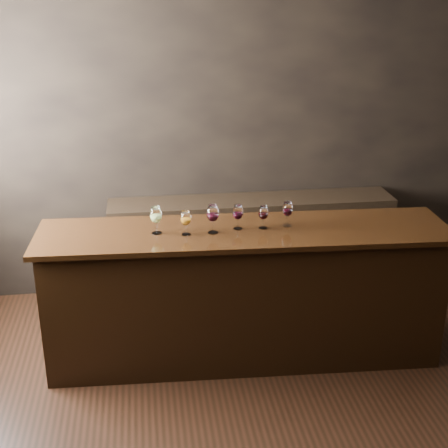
{
  "coord_description": "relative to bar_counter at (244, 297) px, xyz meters",
  "views": [
    {
      "loc": [
        -0.71,
        -3.01,
        2.67
      ],
      "look_at": [
        -0.16,
        1.01,
        1.08
      ],
      "focal_mm": 50.0,
      "sensor_mm": 36.0,
      "label": 1
    }
  ],
  "objects": [
    {
      "name": "ground",
      "position": [
        0.01,
        -1.01,
        -0.5
      ],
      "size": [
        5.0,
        5.0,
        0.0
      ],
      "primitive_type": "plane",
      "color": "black",
      "rests_on": "ground"
    },
    {
      "name": "room_shell",
      "position": [
        -0.22,
        -0.9,
        1.31
      ],
      "size": [
        5.02,
        4.52,
        2.81
      ],
      "color": "black",
      "rests_on": "ground"
    },
    {
      "name": "bar_counter",
      "position": [
        0.0,
        0.0,
        0.0
      ],
      "size": [
        2.86,
        0.74,
        0.99
      ],
      "primitive_type": "cube",
      "rotation": [
        0.0,
        0.0,
        -0.04
      ],
      "color": "black",
      "rests_on": "ground"
    },
    {
      "name": "bar_top",
      "position": [
        0.0,
        0.0,
        0.51
      ],
      "size": [
        2.95,
        0.81,
        0.04
      ],
      "primitive_type": "cube",
      "rotation": [
        0.0,
        0.0,
        -0.04
      ],
      "color": "black",
      "rests_on": "bar_counter"
    },
    {
      "name": "back_bar_shelf",
      "position": [
        0.24,
        1.02,
        -0.05
      ],
      "size": [
        2.49,
        0.4,
        0.9
      ],
      "primitive_type": "cube",
      "color": "black",
      "rests_on": "ground"
    },
    {
      "name": "glass_white",
      "position": [
        -0.62,
        0.02,
        0.67
      ],
      "size": [
        0.08,
        0.08,
        0.2
      ],
      "color": "white",
      "rests_on": "bar_top"
    },
    {
      "name": "glass_amber",
      "position": [
        -0.42,
        -0.04,
        0.65
      ],
      "size": [
        0.07,
        0.07,
        0.17
      ],
      "color": "white",
      "rests_on": "bar_top"
    },
    {
      "name": "glass_red_a",
      "position": [
        -0.23,
        -0.02,
        0.67
      ],
      "size": [
        0.09,
        0.09,
        0.21
      ],
      "color": "white",
      "rests_on": "bar_top"
    },
    {
      "name": "glass_red_b",
      "position": [
        -0.05,
        0.02,
        0.65
      ],
      "size": [
        0.08,
        0.08,
        0.18
      ],
      "color": "white",
      "rests_on": "bar_top"
    },
    {
      "name": "glass_red_c",
      "position": [
        0.13,
        0.01,
        0.65
      ],
      "size": [
        0.07,
        0.07,
        0.17
      ],
      "color": "white",
      "rests_on": "bar_top"
    },
    {
      "name": "glass_red_d",
      "position": [
        0.31,
        0.03,
        0.66
      ],
      "size": [
        0.08,
        0.08,
        0.18
      ],
      "color": "white",
      "rests_on": "bar_top"
    }
  ]
}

